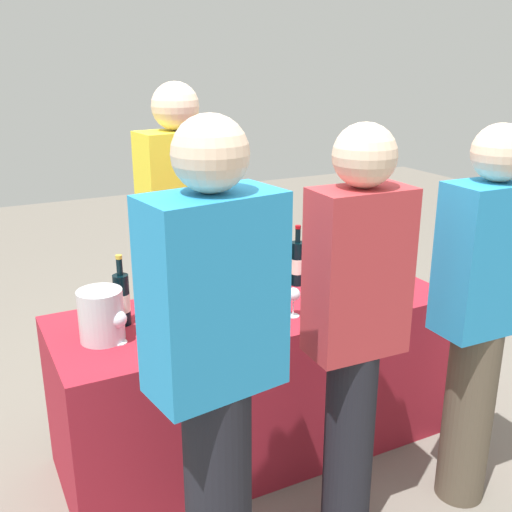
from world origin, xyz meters
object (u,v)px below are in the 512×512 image
ice_bucket (101,315)px  wine_glass_1 (145,315)px  wine_glass_4 (360,279)px  wine_bottle_4 (333,255)px  wine_glass_0 (118,320)px  guest_1 (355,326)px  wine_bottle_1 (177,282)px  wine_glass_5 (390,278)px  wine_glass_3 (293,296)px  guest_2 (481,309)px  wine_bottle_0 (122,299)px  wine_bottle_5 (351,256)px  wine_bottle_2 (281,266)px  wine_bottle_3 (297,263)px  server_pouring (181,238)px  guest_0 (215,364)px  wine_glass_2 (239,308)px

ice_bucket → wine_glass_1: bearing=-15.7°
wine_glass_4 → wine_bottle_4: bearing=83.1°
wine_glass_0 → guest_1: bearing=-39.1°
wine_bottle_1 → wine_glass_5: wine_bottle_1 is taller
wine_glass_3 → guest_2: bearing=-45.4°
wine_bottle_0 → wine_glass_3: (0.70, -0.27, -0.02)m
guest_1 → guest_2: size_ratio=1.02×
wine_bottle_0 → wine_bottle_4: size_ratio=0.96×
guest_2 → wine_bottle_4: bearing=98.5°
wine_bottle_4 → wine_glass_3: wine_bottle_4 is taller
wine_bottle_1 → wine_glass_5: (0.97, -0.35, -0.03)m
wine_glass_0 → wine_bottle_5: bearing=9.6°
wine_glass_0 → wine_bottle_2: bearing=15.7°
wine_bottle_2 → wine_bottle_3: wine_bottle_3 is taller
wine_glass_1 → server_pouring: (0.39, 0.61, 0.12)m
wine_bottle_3 → ice_bucket: 1.06m
guest_0 → guest_2: bearing=-8.4°
wine_bottle_1 → guest_2: (0.97, -0.92, 0.02)m
wine_glass_5 → wine_glass_1: bearing=175.5°
wine_glass_0 → server_pouring: bearing=51.1°
wine_bottle_3 → wine_glass_5: 0.47m
wine_bottle_2 → wine_bottle_5: bearing=-4.5°
wine_bottle_5 → guest_2: bearing=-88.9°
wine_bottle_3 → wine_bottle_5: bearing=-4.3°
wine_bottle_1 → guest_1: size_ratio=0.19×
wine_glass_4 → server_pouring: 0.95m
wine_bottle_2 → wine_glass_2: bearing=-139.8°
wine_glass_1 → server_pouring: 0.74m
wine_glass_3 → ice_bucket: 0.84m
wine_bottle_0 → guest_2: guest_2 is taller
wine_bottle_1 → wine_bottle_4: wine_bottle_4 is taller
ice_bucket → guest_2: size_ratio=0.13×
wine_glass_1 → guest_1: size_ratio=0.08×
wine_bottle_4 → wine_glass_2: (-0.71, -0.34, -0.03)m
wine_bottle_2 → wine_bottle_3: 0.09m
wine_bottle_5 → guest_1: size_ratio=0.18×
wine_glass_2 → guest_0: bearing=-122.1°
ice_bucket → server_pouring: 0.80m
wine_glass_4 → wine_bottle_1: bearing=160.0°
wine_bottle_0 → guest_2: (1.26, -0.83, 0.02)m
wine_glass_1 → wine_bottle_3: bearing=14.9°
wine_glass_0 → wine_bottle_4: bearing=11.8°
wine_glass_2 → wine_glass_3: bearing=-1.6°
guest_0 → ice_bucket: bearing=98.1°
guest_1 → guest_0: bearing=-173.2°
wine_bottle_3 → guest_1: size_ratio=0.19×
wine_glass_0 → wine_glass_1: bearing=6.3°
server_pouring → guest_2: (0.81, -1.28, -0.07)m
wine_bottle_0 → guest_0: bearing=-84.0°
guest_1 → wine_glass_3: bearing=88.4°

